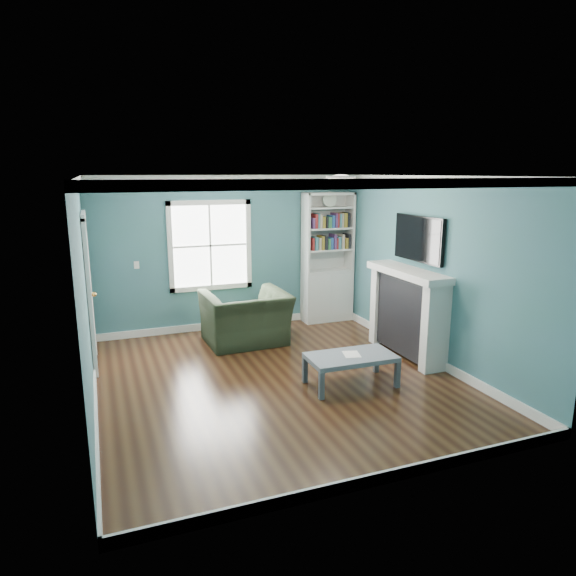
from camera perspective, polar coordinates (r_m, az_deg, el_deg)
name	(u,v)px	position (r m, az deg, el deg)	size (l,w,h in m)	color
floor	(278,380)	(6.80, -1.12, -10.13)	(5.00, 5.00, 0.00)	black
room_walls	(277,260)	(6.36, -1.18, 3.11)	(5.00, 5.00, 5.00)	#406D7F
trim	(278,287)	(6.42, -1.16, 0.08)	(4.50, 5.00, 2.60)	white
window	(210,246)	(8.66, -8.63, 4.67)	(1.40, 0.06, 1.50)	white
bookshelf	(327,270)	(9.24, 4.37, 1.97)	(0.90, 0.35, 2.31)	silver
fireplace	(407,314)	(7.67, 13.14, -2.78)	(0.44, 1.58, 1.30)	black
tv	(419,239)	(7.53, 14.32, 5.33)	(0.06, 1.10, 0.65)	black
door	(89,291)	(7.47, -21.24, -0.28)	(0.12, 0.98, 2.17)	silver
ceiling_fixture	(341,180)	(6.72, 5.89, 11.86)	(0.38, 0.38, 0.15)	white
light_switch	(137,265)	(8.53, -16.47, 2.47)	(0.08, 0.01, 0.12)	white
recliner	(246,309)	(8.04, -4.74, -2.39)	(1.26, 0.82, 1.10)	#1F2D1C
coffee_table	(351,359)	(6.57, 7.01, -7.83)	(1.11, 0.62, 0.40)	#454B53
paper_sheet	(352,354)	(6.58, 7.08, -7.31)	(0.20, 0.25, 0.00)	white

